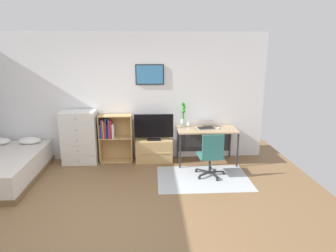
{
  "coord_description": "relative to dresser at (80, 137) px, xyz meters",
  "views": [
    {
      "loc": [
        0.63,
        -3.78,
        2.3
      ],
      "look_at": [
        0.92,
        1.5,
        0.95
      ],
      "focal_mm": 31.18,
      "sensor_mm": 36.0,
      "label": 1
    }
  ],
  "objects": [
    {
      "name": "ground_plane",
      "position": [
        0.89,
        -2.15,
        -0.56
      ],
      "size": [
        7.2,
        7.2,
        0.0
      ],
      "primitive_type": "plane",
      "color": "brown"
    },
    {
      "name": "wall_back_with_posters",
      "position": [
        0.9,
        0.27,
        0.79
      ],
      "size": [
        6.12,
        0.09,
        2.7
      ],
      "color": "white",
      "rests_on": "ground_plane"
    },
    {
      "name": "area_rug",
      "position": [
        2.46,
        -0.93,
        -0.56
      ],
      "size": [
        1.7,
        1.2,
        0.01
      ],
      "primitive_type": "cube",
      "color": "#B2B7BC",
      "rests_on": "ground_plane"
    },
    {
      "name": "dresser",
      "position": [
        0.0,
        0.0,
        0.0
      ],
      "size": [
        0.71,
        0.46,
        1.12
      ],
      "color": "white",
      "rests_on": "ground_plane"
    },
    {
      "name": "bookshelf",
      "position": [
        0.68,
        0.07,
        0.02
      ],
      "size": [
        0.69,
        0.3,
        1.02
      ],
      "color": "tan",
      "rests_on": "ground_plane"
    },
    {
      "name": "tv_stand",
      "position": [
        1.55,
        0.01,
        -0.32
      ],
      "size": [
        0.78,
        0.41,
        0.48
      ],
      "color": "tan",
      "rests_on": "ground_plane"
    },
    {
      "name": "television",
      "position": [
        1.55,
        -0.01,
        0.2
      ],
      "size": [
        0.82,
        0.16,
        0.56
      ],
      "color": "black",
      "rests_on": "tv_stand"
    },
    {
      "name": "desk",
      "position": [
        2.66,
        -0.03,
        0.05
      ],
      "size": [
        1.24,
        0.65,
        0.74
      ],
      "color": "tan",
      "rests_on": "ground_plane"
    },
    {
      "name": "office_chair",
      "position": [
        2.6,
        -0.88,
        -0.1
      ],
      "size": [
        0.56,
        0.58,
        0.86
      ],
      "rotation": [
        0.0,
        0.0,
        0.04
      ],
      "color": "#232326",
      "rests_on": "ground_plane"
    },
    {
      "name": "laptop",
      "position": [
        2.63,
        -0.01,
        0.24
      ],
      "size": [
        0.41,
        0.44,
        0.16
      ],
      "rotation": [
        0.0,
        0.0,
        0.14
      ],
      "color": "#B7B7BC",
      "rests_on": "desk"
    },
    {
      "name": "computer_mouse",
      "position": [
        2.9,
        -0.11,
        0.19
      ],
      "size": [
        0.06,
        0.1,
        0.03
      ],
      "primitive_type": "ellipsoid",
      "color": "silver",
      "rests_on": "desk"
    },
    {
      "name": "bamboo_vase",
      "position": [
        2.18,
        0.09,
        0.44
      ],
      "size": [
        0.1,
        0.1,
        0.53
      ],
      "color": "silver",
      "rests_on": "desk"
    },
    {
      "name": "wine_glass",
      "position": [
        2.26,
        -0.16,
        0.31
      ],
      "size": [
        0.07,
        0.07,
        0.18
      ],
      "color": "silver",
      "rests_on": "desk"
    }
  ]
}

